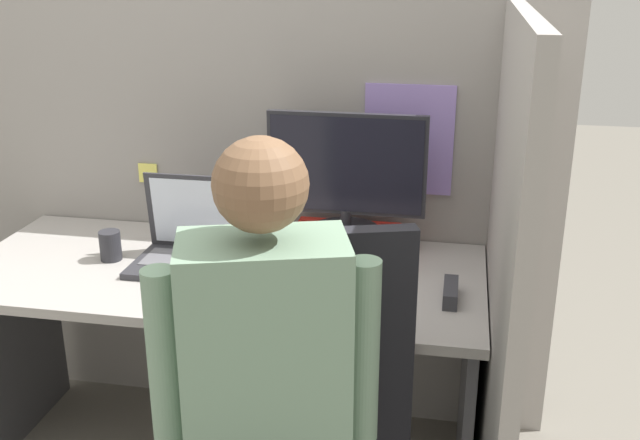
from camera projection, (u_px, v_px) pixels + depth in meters
name	position (u px, v px, depth m)	size (l,w,h in m)	color
cubicle_panel_back	(255.00, 214.00, 2.66)	(2.12, 0.05, 1.52)	gray
cubicle_panel_right	(498.00, 286.00, 2.10)	(0.04, 1.36, 1.52)	gray
desk	(224.00, 316.00, 2.38)	(1.62, 0.71, 0.71)	#9E9993
paper_box	(345.00, 242.00, 2.45)	(0.35, 0.23, 0.07)	red
monitor	(346.00, 172.00, 2.37)	(0.51, 0.22, 0.39)	#232328
laptop	(188.00, 248.00, 2.35)	(0.32, 0.26, 0.27)	#2D2D33
mouse	(246.00, 287.00, 2.17)	(0.06, 0.04, 0.03)	silver
stapler	(451.00, 292.00, 2.12)	(0.04, 0.15, 0.05)	#2D2D33
carrot_toy	(236.00, 287.00, 2.16)	(0.04, 0.14, 0.04)	orange
person	(252.00, 407.00, 1.53)	(0.46, 0.48, 1.32)	black
pen_cup	(110.00, 246.00, 2.38)	(0.07, 0.07, 0.10)	#28282D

